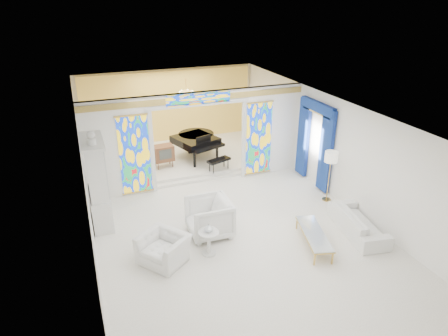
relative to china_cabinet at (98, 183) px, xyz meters
name	(u,v)px	position (x,y,z in m)	size (l,w,h in m)	color
floor	(221,211)	(3.22, -0.60, -1.17)	(12.00, 12.00, 0.00)	white
ceiling	(221,109)	(3.22, -0.60, 1.83)	(7.00, 12.00, 0.02)	white
wall_back	(169,107)	(3.22, 5.40, 0.33)	(7.00, 0.02, 3.00)	white
wall_front	(367,319)	(3.22, -6.60, 0.33)	(7.00, 0.02, 3.00)	white
wall_left	(86,183)	(-0.28, -0.60, 0.33)	(0.02, 12.00, 3.00)	white
wall_right	(330,146)	(6.72, -0.60, 0.33)	(0.02, 12.00, 3.00)	white
partition_wall	(199,135)	(3.22, 1.40, 0.48)	(7.00, 0.22, 3.00)	white
stained_glass_left	(135,155)	(1.19, 1.29, 0.13)	(0.90, 0.04, 2.40)	gold
stained_glass_right	(259,139)	(5.25, 1.29, 0.13)	(0.90, 0.04, 2.40)	gold
stained_glass_transom	(199,99)	(3.22, 1.29, 1.65)	(2.00, 0.04, 0.34)	gold
alcove_platform	(183,157)	(3.22, 3.50, -1.08)	(6.80, 3.80, 0.18)	white
gold_curtain_back	(169,108)	(3.22, 5.28, 0.33)	(6.70, 0.10, 2.90)	#FDC958
chandelier	(186,92)	(3.42, 3.40, 1.38)	(0.48, 0.48, 0.30)	gold
blue_drapes	(315,137)	(6.62, 0.10, 0.41)	(0.14, 1.85, 2.65)	navy
china_cabinet	(98,183)	(0.00, 0.00, 0.00)	(0.56, 1.46, 2.72)	silver
armchair_left	(163,249)	(1.18, -2.27, -0.83)	(1.04, 0.91, 0.67)	white
armchair_right	(209,217)	(2.53, -1.58, -0.68)	(1.05, 1.08, 0.98)	white
sofa	(358,222)	(6.17, -2.87, -0.88)	(2.00, 0.78, 0.58)	white
side_table	(209,239)	(2.24, -2.38, -0.76)	(0.64, 0.64, 0.62)	silver
vase	(209,228)	(2.24, -2.38, -0.45)	(0.20, 0.20, 0.21)	silver
coffee_table	(314,234)	(4.76, -2.97, -0.83)	(0.92, 1.72, 0.37)	silver
floor_lamp	(331,159)	(6.42, -1.10, 0.16)	(0.41, 0.41, 1.56)	gold
grand_piano	(197,139)	(3.66, 3.12, -0.32)	(1.81, 2.76, 0.99)	black
tv_console	(163,153)	(2.33, 2.66, -0.49)	(0.70, 0.51, 0.77)	brown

